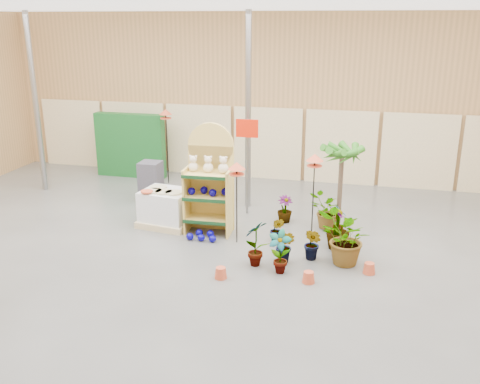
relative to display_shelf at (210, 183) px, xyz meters
name	(u,v)px	position (x,y,z in m)	size (l,w,h in m)	color
room	(217,138)	(0.42, -0.90, 1.16)	(15.20, 12.10, 4.70)	#525350
display_shelf	(210,183)	(0.00, 0.00, 0.00)	(0.99, 0.65, 2.30)	#D2B357
teddy_bears	(209,166)	(0.02, -0.11, 0.40)	(0.84, 0.21, 0.35)	#F9E4C2
gazing_balls_shelf	(208,191)	(0.00, -0.13, -0.15)	(0.84, 0.29, 0.16)	#08038C
gazing_balls_floor	(203,236)	(-0.01, -0.55, -0.97)	(0.63, 0.39, 0.15)	#08038C
pallet_stack	(167,208)	(-1.01, 0.05, -0.66)	(1.22, 1.06, 0.82)	beige
charcoal_planters	(151,182)	(-1.96, 1.46, -0.55)	(0.50, 0.50, 1.00)	#33323A
trellis_stock	(130,145)	(-3.38, 3.39, -0.15)	(2.00, 0.30, 1.80)	#15561F
offer_sign	(247,147)	(0.52, 1.17, 0.52)	(0.50, 0.08, 2.20)	gray
bird_table_front	(237,168)	(0.70, -0.52, 0.50)	(0.34, 0.34, 1.67)	black
bird_table_right	(315,160)	(2.15, -0.01, 0.62)	(0.34, 0.34, 1.80)	black
bird_table_back	(166,115)	(-2.13, 3.03, 0.84)	(0.34, 0.34, 2.03)	black
palm	(342,152)	(2.62, 0.89, 0.59)	(0.70, 0.70, 1.91)	brown
potted_plant_0	(256,242)	(1.29, -1.45, -0.60)	(0.47, 0.32, 0.89)	#2D731B
potted_plant_1	(285,246)	(1.80, -1.22, -0.73)	(0.36, 0.29, 0.65)	#2D731B
potted_plant_3	(338,228)	(2.69, -0.34, -0.63)	(0.47, 0.47, 0.85)	#2D731B
potted_plant_4	(339,219)	(2.66, 0.31, -0.69)	(0.38, 0.26, 0.73)	#2D731B
potted_plant_5	(277,230)	(1.48, -0.29, -0.79)	(0.28, 0.23, 0.52)	#2D731B
potted_plant_6	(327,211)	(2.38, 0.67, -0.66)	(0.69, 0.60, 0.77)	#2D731B
potted_plant_8	(280,252)	(1.77, -1.66, -0.65)	(0.42, 0.28, 0.80)	#2D731B
potted_plant_9	(313,244)	(2.28, -0.98, -0.73)	(0.35, 0.28, 0.64)	#2D731B
potted_plant_10	(345,239)	(2.86, -1.06, -0.55)	(0.91, 0.79, 1.01)	#2D731B
potted_plant_11	(285,209)	(1.45, 0.84, -0.75)	(0.33, 0.33, 0.60)	#2D731B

